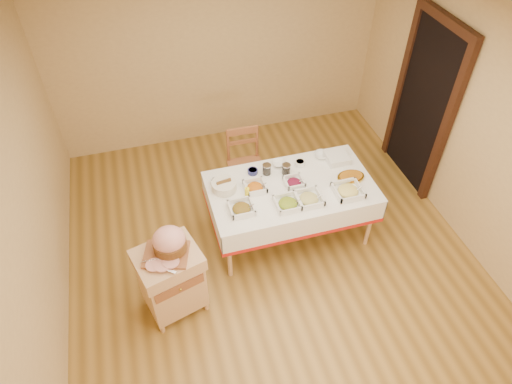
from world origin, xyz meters
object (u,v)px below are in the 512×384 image
at_px(ham_on_board, 169,243).
at_px(plate_stack, 337,158).
at_px(dining_chair, 246,165).
at_px(preserve_jar_left, 267,170).
at_px(preserve_jar_right, 286,169).
at_px(butcher_cart, 171,278).
at_px(bread_basket, 224,186).
at_px(mustard_bottle, 247,192).
at_px(brass_platter, 351,177).
at_px(dining_table, 290,197).

bearing_deg(ham_on_board, plate_stack, 23.11).
xyz_separation_m(dining_chair, preserve_jar_left, (0.11, -0.52, 0.33)).
bearing_deg(plate_stack, ham_on_board, -156.89).
bearing_deg(preserve_jar_left, plate_stack, -0.23).
xyz_separation_m(preserve_jar_right, plate_stack, (0.64, 0.05, -0.02)).
height_order(butcher_cart, plate_stack, butcher_cart).
bearing_deg(bread_basket, ham_on_board, -132.09).
bearing_deg(mustard_bottle, bread_basket, 138.70).
height_order(mustard_bottle, plate_stack, mustard_bottle).
relative_size(butcher_cart, preserve_jar_right, 6.64).
relative_size(preserve_jar_right, bread_basket, 0.46).
height_order(butcher_cart, mustard_bottle, mustard_bottle).
relative_size(bread_basket, brass_platter, 0.87).
bearing_deg(brass_platter, preserve_jar_right, 157.44).
bearing_deg(dining_table, preserve_jar_right, 86.74).
bearing_deg(preserve_jar_right, preserve_jar_left, 164.74).
bearing_deg(ham_on_board, brass_platter, 14.72).
height_order(butcher_cart, bread_basket, bread_basket).
height_order(preserve_jar_right, brass_platter, preserve_jar_right).
bearing_deg(preserve_jar_left, brass_platter, -20.87).
xyz_separation_m(mustard_bottle, bread_basket, (-0.21, 0.18, -0.02)).
bearing_deg(preserve_jar_right, bread_basket, -175.08).
bearing_deg(ham_on_board, dining_table, 23.36).
distance_m(preserve_jar_right, plate_stack, 0.65).
xyz_separation_m(ham_on_board, plate_stack, (2.06, 0.88, -0.16)).
distance_m(dining_chair, mustard_bottle, 0.92).
height_order(preserve_jar_left, plate_stack, preserve_jar_left).
distance_m(dining_table, brass_platter, 0.71).
bearing_deg(bread_basket, dining_chair, 57.51).
bearing_deg(butcher_cart, plate_stack, 23.47).
relative_size(dining_table, ham_on_board, 4.18).
bearing_deg(butcher_cart, dining_chair, 51.58).
xyz_separation_m(ham_on_board, brass_platter, (2.09, 0.55, -0.18)).
distance_m(butcher_cart, dining_chair, 1.84).
xyz_separation_m(dining_table, bread_basket, (-0.72, 0.16, 0.21)).
distance_m(dining_table, ham_on_board, 1.58).
height_order(mustard_bottle, bread_basket, mustard_bottle).
relative_size(bread_basket, plate_stack, 1.07).
height_order(butcher_cart, brass_platter, butcher_cart).
bearing_deg(preserve_jar_right, dining_table, -93.26).
xyz_separation_m(dining_table, mustard_bottle, (-0.51, -0.03, 0.23)).
xyz_separation_m(dining_table, plate_stack, (0.66, 0.27, 0.20)).
bearing_deg(preserve_jar_left, dining_table, -54.32).
relative_size(dining_chair, brass_platter, 3.04).
xyz_separation_m(ham_on_board, bread_basket, (0.69, 0.76, -0.15)).
distance_m(plate_stack, brass_platter, 0.33).
height_order(butcher_cart, preserve_jar_right, preserve_jar_right).
bearing_deg(dining_table, mustard_bottle, -176.92).
xyz_separation_m(preserve_jar_left, bread_basket, (-0.52, -0.12, -0.01)).
bearing_deg(plate_stack, dining_chair, 151.27).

